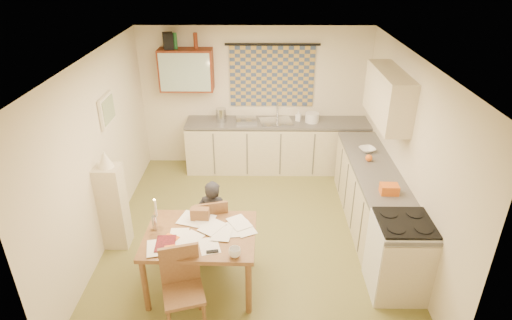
{
  "coord_description": "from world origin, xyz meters",
  "views": [
    {
      "loc": [
        0.09,
        -5.02,
        3.69
      ],
      "look_at": [
        0.04,
        0.2,
        1.05
      ],
      "focal_mm": 30.0,
      "sensor_mm": 36.0,
      "label": 1
    }
  ],
  "objects_px": {
    "counter_right": "(375,204)",
    "person": "(214,219)",
    "shelf_stand": "(113,207)",
    "stove": "(399,256)",
    "chair_far": "(211,237)",
    "dining_table": "(202,259)",
    "counter_back": "(280,146)"
  },
  "relations": [
    {
      "from": "person",
      "to": "shelf_stand",
      "type": "xyz_separation_m",
      "value": [
        -1.35,
        0.21,
        0.04
      ]
    },
    {
      "from": "stove",
      "to": "chair_far",
      "type": "distance_m",
      "value": 2.33
    },
    {
      "from": "counter_right",
      "to": "chair_far",
      "type": "height_order",
      "value": "counter_right"
    },
    {
      "from": "counter_back",
      "to": "person",
      "type": "distance_m",
      "value": 2.62
    },
    {
      "from": "person",
      "to": "chair_far",
      "type": "bearing_deg",
      "value": 35.09
    },
    {
      "from": "shelf_stand",
      "to": "counter_right",
      "type": "bearing_deg",
      "value": 5.03
    },
    {
      "from": "counter_right",
      "to": "shelf_stand",
      "type": "xyz_separation_m",
      "value": [
        -3.54,
        -0.31,
        0.14
      ]
    },
    {
      "from": "shelf_stand",
      "to": "dining_table",
      "type": "bearing_deg",
      "value": -32.03
    },
    {
      "from": "stove",
      "to": "dining_table",
      "type": "bearing_deg",
      "value": 178.78
    },
    {
      "from": "shelf_stand",
      "to": "chair_far",
      "type": "bearing_deg",
      "value": -10.15
    },
    {
      "from": "counter_right",
      "to": "dining_table",
      "type": "relative_size",
      "value": 2.31
    },
    {
      "from": "dining_table",
      "to": "counter_back",
      "type": "bearing_deg",
      "value": 72.22
    },
    {
      "from": "person",
      "to": "dining_table",
      "type": "bearing_deg",
      "value": 91.39
    },
    {
      "from": "chair_far",
      "to": "person",
      "type": "distance_m",
      "value": 0.28
    },
    {
      "from": "stove",
      "to": "shelf_stand",
      "type": "xyz_separation_m",
      "value": [
        -3.54,
        0.83,
        0.11
      ]
    },
    {
      "from": "counter_right",
      "to": "person",
      "type": "relative_size",
      "value": 2.66
    },
    {
      "from": "counter_back",
      "to": "stove",
      "type": "relative_size",
      "value": 3.41
    },
    {
      "from": "counter_right",
      "to": "counter_back",
      "type": "bearing_deg",
      "value": 123.0
    },
    {
      "from": "counter_back",
      "to": "counter_right",
      "type": "distance_m",
      "value": 2.29
    },
    {
      "from": "counter_back",
      "to": "counter_right",
      "type": "bearing_deg",
      "value": -57.0
    },
    {
      "from": "person",
      "to": "shelf_stand",
      "type": "bearing_deg",
      "value": 1.32
    },
    {
      "from": "person",
      "to": "stove",
      "type": "bearing_deg",
      "value": 174.46
    },
    {
      "from": "stove",
      "to": "chair_far",
      "type": "relative_size",
      "value": 1.07
    },
    {
      "from": "counter_right",
      "to": "dining_table",
      "type": "xyz_separation_m",
      "value": [
        -2.28,
        -1.1,
        -0.07
      ]
    },
    {
      "from": "counter_right",
      "to": "person",
      "type": "height_order",
      "value": "person"
    },
    {
      "from": "person",
      "to": "counter_right",
      "type": "bearing_deg",
      "value": -156.29
    },
    {
      "from": "dining_table",
      "to": "person",
      "type": "relative_size",
      "value": 1.15
    },
    {
      "from": "counter_back",
      "to": "chair_far",
      "type": "bearing_deg",
      "value": -111.88
    },
    {
      "from": "stove",
      "to": "dining_table",
      "type": "distance_m",
      "value": 2.29
    },
    {
      "from": "counter_back",
      "to": "person",
      "type": "relative_size",
      "value": 2.98
    },
    {
      "from": "chair_far",
      "to": "shelf_stand",
      "type": "bearing_deg",
      "value": -25.37
    },
    {
      "from": "counter_right",
      "to": "person",
      "type": "distance_m",
      "value": 2.26
    }
  ]
}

